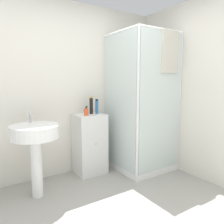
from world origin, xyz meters
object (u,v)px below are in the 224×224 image
(sink, at_px, (35,139))
(soap_dispenser, at_px, (86,112))
(shampoo_bottle_tall_black, at_px, (91,105))
(shampoo_bottle_blue, at_px, (97,107))

(sink, relative_size, soap_dispenser, 7.54)
(shampoo_bottle_tall_black, bearing_deg, sink, -161.39)
(sink, xyz_separation_m, soap_dispenser, (0.76, 0.20, 0.24))
(sink, distance_m, soap_dispenser, 0.83)
(soap_dispenser, relative_size, shampoo_bottle_tall_black, 0.51)
(shampoo_bottle_tall_black, xyz_separation_m, shampoo_bottle_blue, (0.08, -0.03, -0.02))
(shampoo_bottle_blue, bearing_deg, soap_dispenser, -161.85)
(sink, height_order, shampoo_bottle_tall_black, shampoo_bottle_tall_black)
(sink, distance_m, shampoo_bottle_tall_black, 1.00)
(shampoo_bottle_tall_black, bearing_deg, shampoo_bottle_blue, -22.60)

